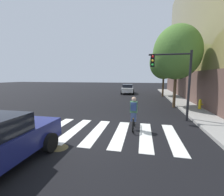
{
  "coord_description": "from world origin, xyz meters",
  "views": [
    {
      "loc": [
        2.5,
        -6.75,
        2.69
      ],
      "look_at": [
        0.53,
        2.8,
        1.29
      ],
      "focal_mm": 23.92,
      "sensor_mm": 36.0,
      "label": 1
    }
  ],
  "objects_px": {
    "traffic_light_near": "(175,74)",
    "street_tree_near": "(177,53)",
    "street_tree_mid": "(164,63)",
    "fire_hydrant": "(200,104)",
    "cyclist": "(134,113)",
    "sedan_mid": "(128,89)",
    "manhole_cover": "(60,148)"
  },
  "relations": [
    {
      "from": "manhole_cover",
      "to": "sedan_mid",
      "type": "xyz_separation_m",
      "value": [
        0.66,
        18.96,
        0.76
      ]
    },
    {
      "from": "sedan_mid",
      "to": "street_tree_near",
      "type": "distance_m",
      "value": 11.94
    },
    {
      "from": "cyclist",
      "to": "fire_hydrant",
      "type": "bearing_deg",
      "value": 47.59
    },
    {
      "from": "manhole_cover",
      "to": "traffic_light_near",
      "type": "distance_m",
      "value": 7.4
    },
    {
      "from": "fire_hydrant",
      "to": "street_tree_near",
      "type": "relative_size",
      "value": 0.11
    },
    {
      "from": "traffic_light_near",
      "to": "street_tree_mid",
      "type": "relative_size",
      "value": 0.63
    },
    {
      "from": "manhole_cover",
      "to": "cyclist",
      "type": "height_order",
      "value": "cyclist"
    },
    {
      "from": "fire_hydrant",
      "to": "traffic_light_near",
      "type": "bearing_deg",
      "value": -129.23
    },
    {
      "from": "cyclist",
      "to": "fire_hydrant",
      "type": "distance_m",
      "value": 7.27
    },
    {
      "from": "sedan_mid",
      "to": "cyclist",
      "type": "distance_m",
      "value": 16.47
    },
    {
      "from": "cyclist",
      "to": "street_tree_near",
      "type": "distance_m",
      "value": 8.02
    },
    {
      "from": "traffic_light_near",
      "to": "street_tree_near",
      "type": "height_order",
      "value": "street_tree_near"
    },
    {
      "from": "cyclist",
      "to": "fire_hydrant",
      "type": "xyz_separation_m",
      "value": [
        4.9,
        5.36,
        -0.31
      ]
    },
    {
      "from": "street_tree_near",
      "to": "cyclist",
      "type": "bearing_deg",
      "value": -116.46
    },
    {
      "from": "sedan_mid",
      "to": "fire_hydrant",
      "type": "bearing_deg",
      "value": -58.04
    },
    {
      "from": "fire_hydrant",
      "to": "cyclist",
      "type": "bearing_deg",
      "value": -132.41
    },
    {
      "from": "traffic_light_near",
      "to": "fire_hydrant",
      "type": "xyz_separation_m",
      "value": [
        2.62,
        3.2,
        -2.33
      ]
    },
    {
      "from": "sedan_mid",
      "to": "traffic_light_near",
      "type": "height_order",
      "value": "traffic_light_near"
    },
    {
      "from": "traffic_light_near",
      "to": "street_tree_near",
      "type": "bearing_deg",
      "value": 78.35
    },
    {
      "from": "cyclist",
      "to": "fire_hydrant",
      "type": "height_order",
      "value": "cyclist"
    },
    {
      "from": "traffic_light_near",
      "to": "fire_hydrant",
      "type": "bearing_deg",
      "value": 50.77
    },
    {
      "from": "manhole_cover",
      "to": "fire_hydrant",
      "type": "height_order",
      "value": "fire_hydrant"
    },
    {
      "from": "sedan_mid",
      "to": "cyclist",
      "type": "height_order",
      "value": "cyclist"
    },
    {
      "from": "manhole_cover",
      "to": "traffic_light_near",
      "type": "relative_size",
      "value": 0.15
    },
    {
      "from": "fire_hydrant",
      "to": "street_tree_near",
      "type": "xyz_separation_m",
      "value": [
        -1.76,
        0.94,
        4.15
      ]
    },
    {
      "from": "street_tree_near",
      "to": "street_tree_mid",
      "type": "bearing_deg",
      "value": 90.31
    },
    {
      "from": "street_tree_near",
      "to": "street_tree_mid",
      "type": "height_order",
      "value": "street_tree_near"
    },
    {
      "from": "cyclist",
      "to": "street_tree_near",
      "type": "relative_size",
      "value": 0.25
    },
    {
      "from": "traffic_light_near",
      "to": "fire_hydrant",
      "type": "distance_m",
      "value": 4.75
    },
    {
      "from": "fire_hydrant",
      "to": "sedan_mid",
      "type": "bearing_deg",
      "value": 121.96
    },
    {
      "from": "street_tree_mid",
      "to": "fire_hydrant",
      "type": "bearing_deg",
      "value": -77.86
    },
    {
      "from": "sedan_mid",
      "to": "street_tree_mid",
      "type": "height_order",
      "value": "street_tree_mid"
    }
  ]
}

